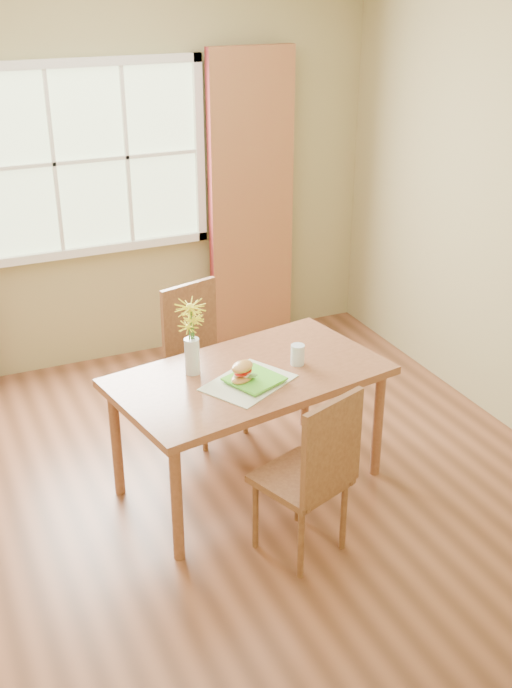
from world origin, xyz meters
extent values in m
cube|color=brown|center=(0.00, 0.00, -0.01)|extent=(4.20, 3.80, 0.02)
cube|color=tan|center=(0.00, 1.91, 1.35)|extent=(4.20, 0.02, 2.70)
cube|color=tan|center=(0.00, -1.91, 1.35)|extent=(4.20, 0.02, 2.70)
cube|color=beige|center=(0.00, 1.88, 1.50)|extent=(1.50, 0.02, 1.20)
cube|color=white|center=(0.00, 1.85, 2.13)|extent=(1.62, 0.04, 0.06)
cube|color=white|center=(0.00, 1.85, 0.87)|extent=(1.62, 0.04, 0.06)
cube|color=white|center=(0.78, 1.85, 1.50)|extent=(0.06, 0.04, 1.32)
cube|color=white|center=(0.00, 1.85, 1.50)|extent=(1.50, 0.03, 0.02)
cube|color=maroon|center=(1.15, 1.78, 1.10)|extent=(0.65, 0.08, 2.20)
cube|color=#915737|center=(0.33, -0.04, 0.69)|extent=(1.58, 1.07, 0.05)
cylinder|color=#915737|center=(-0.25, -0.49, 0.33)|extent=(0.06, 0.06, 0.66)
cylinder|color=#915737|center=(1.03, -0.26, 0.33)|extent=(0.06, 0.06, 0.66)
cylinder|color=#915737|center=(-0.37, 0.17, 0.33)|extent=(0.06, 0.06, 0.66)
cylinder|color=#915737|center=(0.91, 0.41, 0.33)|extent=(0.06, 0.06, 0.66)
cube|color=brown|center=(0.33, -0.66, 0.41)|extent=(0.50, 0.50, 0.04)
cube|color=brown|center=(0.39, -0.83, 0.68)|extent=(0.38, 0.16, 0.50)
cylinder|color=brown|center=(0.24, -0.86, 0.20)|extent=(0.03, 0.03, 0.40)
cylinder|color=brown|center=(0.53, -0.76, 0.20)|extent=(0.03, 0.03, 0.40)
cylinder|color=brown|center=(0.13, -0.57, 0.20)|extent=(0.03, 0.03, 0.40)
cylinder|color=brown|center=(0.42, -0.46, 0.20)|extent=(0.03, 0.03, 0.40)
cube|color=brown|center=(0.33, 0.58, 0.42)|extent=(0.49, 0.49, 0.04)
cube|color=brown|center=(0.28, 0.75, 0.69)|extent=(0.39, 0.14, 0.51)
cylinder|color=brown|center=(0.22, 0.38, 0.20)|extent=(0.03, 0.03, 0.40)
cylinder|color=brown|center=(0.53, 0.47, 0.20)|extent=(0.03, 0.03, 0.40)
cylinder|color=brown|center=(0.13, 0.69, 0.20)|extent=(0.03, 0.03, 0.40)
cylinder|color=brown|center=(0.44, 0.78, 0.20)|extent=(0.03, 0.03, 0.40)
cube|color=#E5EDC9|center=(0.28, -0.15, 0.71)|extent=(0.55, 0.51, 0.01)
cube|color=#5ED836|center=(0.31, -0.16, 0.72)|extent=(0.33, 0.33, 0.01)
ellipsoid|color=gold|center=(0.24, -0.15, 0.75)|extent=(0.17, 0.16, 0.04)
ellipsoid|color=#4C8C2D|center=(0.28, -0.16, 0.76)|extent=(0.08, 0.05, 0.01)
cylinder|color=red|center=(0.24, -0.15, 0.78)|extent=(0.08, 0.08, 0.01)
cylinder|color=red|center=(0.26, -0.14, 0.78)|extent=(0.07, 0.07, 0.01)
ellipsoid|color=gold|center=(0.25, -0.14, 0.81)|extent=(0.17, 0.16, 0.05)
cylinder|color=silver|center=(0.61, -0.05, 0.77)|extent=(0.08, 0.08, 0.12)
cylinder|color=silver|center=(0.61, -0.05, 0.76)|extent=(0.07, 0.07, 0.10)
cylinder|color=silver|center=(0.05, 0.08, 0.81)|extent=(0.08, 0.08, 0.20)
cylinder|color=silver|center=(0.05, 0.08, 0.76)|extent=(0.07, 0.07, 0.10)
cylinder|color=#3D7028|center=(0.05, 0.08, 0.90)|extent=(0.01, 0.01, 0.38)
cylinder|color=#3D7028|center=(0.06, 0.07, 0.87)|extent=(0.01, 0.01, 0.31)
cylinder|color=#3D7028|center=(0.04, 0.09, 0.84)|extent=(0.01, 0.01, 0.27)
cylinder|color=#3D7028|center=(0.06, 0.09, 0.88)|extent=(0.01, 0.01, 0.35)
camera|label=1|loc=(-1.22, -3.56, 2.70)|focal=42.00mm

